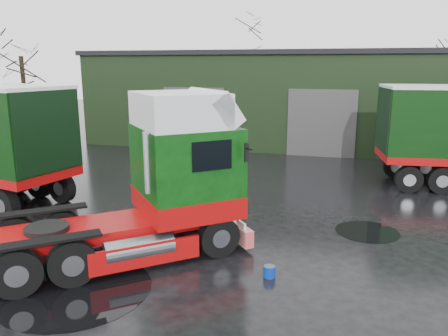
{
  "coord_description": "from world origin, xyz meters",
  "views": [
    {
      "loc": [
        3.13,
        -12.49,
        5.37
      ],
      "look_at": [
        -0.92,
        2.53,
        1.7
      ],
      "focal_mm": 35.0,
      "sensor_mm": 36.0,
      "label": 1
    }
  ],
  "objects_px": {
    "wash_bucket": "(269,272)",
    "warehouse": "(326,97)",
    "tree_back_a": "(247,72)",
    "tree_left": "(24,83)",
    "tree_back_b": "(424,84)",
    "hero_tractor": "(114,178)"
  },
  "relations": [
    {
      "from": "warehouse",
      "to": "wash_bucket",
      "type": "bearing_deg",
      "value": -91.14
    },
    {
      "from": "tree_back_a",
      "to": "hero_tractor",
      "type": "bearing_deg",
      "value": -84.39
    },
    {
      "from": "wash_bucket",
      "to": "tree_back_a",
      "type": "bearing_deg",
      "value": 103.24
    },
    {
      "from": "warehouse",
      "to": "tree_left",
      "type": "bearing_deg",
      "value": -157.17
    },
    {
      "from": "wash_bucket",
      "to": "tree_back_b",
      "type": "bearing_deg",
      "value": 75.28
    },
    {
      "from": "tree_left",
      "to": "tree_back_a",
      "type": "relative_size",
      "value": 0.89
    },
    {
      "from": "warehouse",
      "to": "hero_tractor",
      "type": "height_order",
      "value": "warehouse"
    },
    {
      "from": "hero_tractor",
      "to": "tree_back_b",
      "type": "relative_size",
      "value": 1.01
    },
    {
      "from": "tree_left",
      "to": "wash_bucket",
      "type": "bearing_deg",
      "value": -37.29
    },
    {
      "from": "hero_tractor",
      "to": "tree_back_a",
      "type": "distance_m",
      "value": 32.27
    },
    {
      "from": "tree_left",
      "to": "tree_back_b",
      "type": "xyz_separation_m",
      "value": [
        27.0,
        18.0,
        -0.5
      ]
    },
    {
      "from": "tree_left",
      "to": "tree_back_b",
      "type": "bearing_deg",
      "value": 33.69
    },
    {
      "from": "warehouse",
      "to": "tree_back_a",
      "type": "xyz_separation_m",
      "value": [
        -8.0,
        10.0,
        1.59
      ]
    },
    {
      "from": "hero_tractor",
      "to": "wash_bucket",
      "type": "height_order",
      "value": "hero_tractor"
    },
    {
      "from": "warehouse",
      "to": "wash_bucket",
      "type": "distance_m",
      "value": 22.34
    },
    {
      "from": "hero_tractor",
      "to": "tree_back_b",
      "type": "height_order",
      "value": "tree_back_b"
    },
    {
      "from": "tree_left",
      "to": "tree_back_b",
      "type": "height_order",
      "value": "tree_left"
    },
    {
      "from": "tree_left",
      "to": "tree_back_a",
      "type": "xyz_separation_m",
      "value": [
        11.0,
        18.0,
        0.5
      ]
    },
    {
      "from": "wash_bucket",
      "to": "warehouse",
      "type": "bearing_deg",
      "value": 88.86
    },
    {
      "from": "tree_left",
      "to": "tree_back_a",
      "type": "distance_m",
      "value": 21.1
    },
    {
      "from": "hero_tractor",
      "to": "tree_left",
      "type": "height_order",
      "value": "tree_left"
    },
    {
      "from": "warehouse",
      "to": "hero_tractor",
      "type": "bearing_deg",
      "value": -102.43
    }
  ]
}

